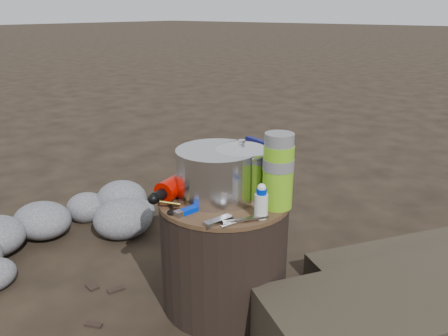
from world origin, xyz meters
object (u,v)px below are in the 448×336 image
Objects in this scene: stump at (224,251)px; travel_mug at (278,175)px; camping_pot at (242,169)px; fuel_bottle at (182,182)px; thermos at (278,171)px.

travel_mug reaches higher than stump.
stump is at bearing -115.75° from camping_pot.
thermos reaches higher than fuel_bottle.
camping_pot is 0.20m from fuel_bottle.
stump is at bearing -163.22° from thermos.
thermos is 1.72× the size of travel_mug.
camping_pot is at bearing 21.06° from fuel_bottle.
stump is 2.39× the size of camping_pot.
thermos reaches higher than camping_pot.
stump is 0.27m from fuel_bottle.
camping_pot is (0.03, 0.05, 0.28)m from stump.
stump is 1.83× the size of thermos.
camping_pot is 0.62× the size of fuel_bottle.
stump is 0.35m from thermos.
fuel_bottle is (-0.16, -0.10, -0.05)m from camping_pot.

